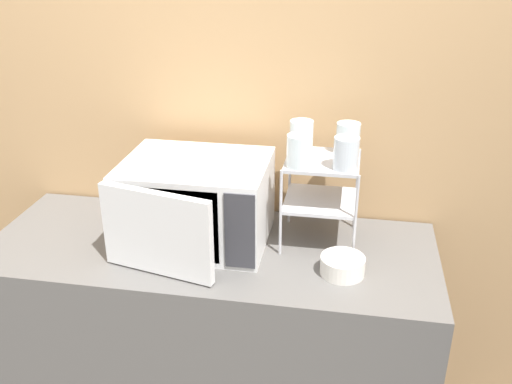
{
  "coord_description": "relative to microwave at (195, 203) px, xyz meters",
  "views": [
    {
      "loc": [
        0.47,
        -1.39,
        1.94
      ],
      "look_at": [
        0.16,
        0.34,
        1.14
      ],
      "focal_mm": 40.0,
      "sensor_mm": 36.0,
      "label": 1
    }
  ],
  "objects": [
    {
      "name": "wall_back",
      "position": [
        0.06,
        0.32,
        0.22
      ],
      "size": [
        8.0,
        0.06,
        2.6
      ],
      "color": "tan",
      "rests_on": "ground_plane"
    },
    {
      "name": "counter",
      "position": [
        0.06,
        -0.03,
        -0.61
      ],
      "size": [
        1.59,
        0.62,
        0.93
      ],
      "color": "#595654",
      "rests_on": "ground_plane"
    },
    {
      "name": "microwave",
      "position": [
        0.0,
        0.0,
        0.0
      ],
      "size": [
        0.51,
        0.5,
        0.3
      ],
      "color": "silver",
      "rests_on": "counter"
    },
    {
      "name": "dish_rack",
      "position": [
        0.43,
        0.08,
        0.08
      ],
      "size": [
        0.26,
        0.25,
        0.31
      ],
      "color": "#B2B2B7",
      "rests_on": "counter"
    },
    {
      "name": "glass_front_left",
      "position": [
        0.36,
        -0.0,
        0.22
      ],
      "size": [
        0.08,
        0.08,
        0.11
      ],
      "color": "silver",
      "rests_on": "dish_rack"
    },
    {
      "name": "glass_back_right",
      "position": [
        0.51,
        0.15,
        0.22
      ],
      "size": [
        0.08,
        0.08,
        0.11
      ],
      "color": "silver",
      "rests_on": "dish_rack"
    },
    {
      "name": "glass_front_right",
      "position": [
        0.51,
        0.0,
        0.22
      ],
      "size": [
        0.08,
        0.08,
        0.11
      ],
      "color": "silver",
      "rests_on": "dish_rack"
    },
    {
      "name": "glass_back_left",
      "position": [
        0.35,
        0.15,
        0.22
      ],
      "size": [
        0.08,
        0.08,
        0.11
      ],
      "color": "silver",
      "rests_on": "dish_rack"
    },
    {
      "name": "bowl",
      "position": [
        0.53,
        -0.13,
        -0.12
      ],
      "size": [
        0.14,
        0.14,
        0.06
      ],
      "color": "silver",
      "rests_on": "counter"
    }
  ]
}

